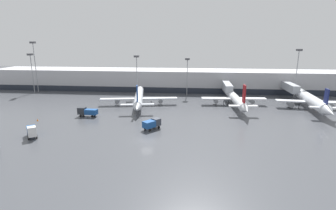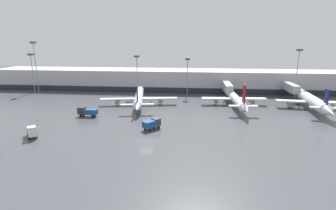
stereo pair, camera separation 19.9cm
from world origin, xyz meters
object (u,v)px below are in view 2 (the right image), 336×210
Objects in this scene: traffic_cone_1 at (317,108)px; parked_jet_2 at (234,97)px; apron_light_mast_1 at (188,65)px; apron_light_mast_5 at (34,53)px; apron_light_mast_6 at (298,60)px; apron_light_mast_3 at (31,61)px; parked_jet_0 at (310,100)px; service_truck_0 at (152,123)px; apron_light_mast_2 at (137,63)px; parked_jet_1 at (139,97)px; service_truck_2 at (87,111)px; traffic_cone_0 at (38,120)px; service_truck_1 at (32,131)px.

parked_jet_2 is at bearing 174.84° from traffic_cone_1.
apron_light_mast_1 is 0.71× the size of apron_light_mast_5.
apron_light_mast_6 is (41.57, -0.29, 2.54)m from apron_light_mast_1.
parked_jet_0 is at bearing -8.95° from apron_light_mast_3.
parked_jet_0 is at bearing -99.83° from parked_jet_2.
apron_light_mast_1 reaches higher than service_truck_0.
apron_light_mast_5 is at bearing 178.64° from apron_light_mast_1.
apron_light_mast_2 is at bearing -4.43° from apron_light_mast_5.
parked_jet_2 is (32.57, 3.52, 0.04)m from parked_jet_1.
service_truck_2 is 0.31× the size of apron_light_mast_6.
apron_light_mast_5 reaches higher than apron_light_mast_3.
apron_light_mast_3 reaches higher than traffic_cone_1.
apron_light_mast_6 is at bearing -152.14° from service_truck_2.
apron_light_mast_6 reaches higher than traffic_cone_0.
parked_jet_2 is at bearing 88.12° from parked_jet_0.
traffic_cone_0 is 0.03× the size of apron_light_mast_5.
parked_jet_0 is 1.94× the size of apron_light_mast_6.
parked_jet_0 is 0.94× the size of parked_jet_2.
apron_light_mast_6 is at bearing 95.51° from traffic_cone_1.
apron_light_mast_3 is (-49.35, 17.55, 10.49)m from parked_jet_1.
parked_jet_0 is 54.45m from service_truck_0.
parked_jet_2 is 48.59m from service_truck_2.
parked_jet_2 is at bearing -9.72° from apron_light_mast_3.
parked_jet_0 is 3.59m from traffic_cone_1.
apron_light_mast_2 is at bearing 4.02° from parked_jet_1.
traffic_cone_1 is at bearing -98.66° from parked_jet_2.
apron_light_mast_5 is at bearing 92.40° from service_truck_0.
apron_light_mast_5 is at bearing 170.45° from traffic_cone_1.
parked_jet_2 is 61.36× the size of traffic_cone_1.
service_truck_1 is 0.82× the size of service_truck_2.
parked_jet_2 is at bearing 89.31° from service_truck_1.
traffic_cone_1 is 47.72m from apron_light_mast_1.
apron_light_mast_1 is at bearing -127.74° from service_truck_2.
parked_jet_2 is 7.88× the size of service_truck_0.
service_truck_2 is 73.20m from traffic_cone_1.
service_truck_2 is at bearing 25.13° from traffic_cone_0.
parked_jet_2 reaches higher than traffic_cone_1.
parked_jet_1 reaches higher than traffic_cone_1.
service_truck_0 is at bearing -37.48° from apron_light_mast_5.
service_truck_2 reaches higher than traffic_cone_1.
service_truck_2 is 78.18m from apron_light_mast_6.
parked_jet_1 is at bearing -21.60° from apron_light_mast_5.
apron_light_mast_5 is at bearing -40.83° from service_truck_2.
apron_light_mast_3 is at bearing -38.84° from service_truck_2.
apron_light_mast_2 is at bearing -2.21° from apron_light_mast_3.
parked_jet_0 is 83.86m from traffic_cone_0.
service_truck_0 is at bearing 158.64° from service_truck_2.
parked_jet_2 reaches higher than traffic_cone_0.
apron_light_mast_6 reaches higher than parked_jet_0.
parked_jet_1 reaches higher than service_truck_0.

